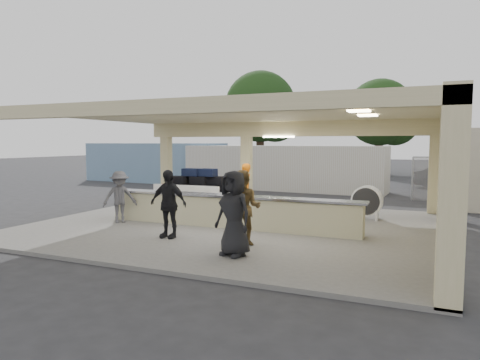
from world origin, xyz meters
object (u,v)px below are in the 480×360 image
at_px(passenger_c, 120,197).
at_px(passenger_d, 234,213).
at_px(container_white, 282,168).
at_px(drum_fan, 367,201).
at_px(passenger_b, 168,204).
at_px(container_blue, 154,163).
at_px(luggage_cart, 196,187).
at_px(baggage_counter, 227,211).
at_px(baggage_handler, 245,189).
at_px(car_dark, 454,177).
at_px(passenger_a, 244,208).

height_order(passenger_c, passenger_d, passenger_d).
relative_size(passenger_c, container_white, 0.14).
height_order(drum_fan, container_white, container_white).
bearing_deg(passenger_b, container_white, 93.98).
bearing_deg(container_white, container_blue, 175.99).
bearing_deg(luggage_cart, baggage_counter, -45.33).
height_order(baggage_handler, passenger_c, baggage_handler).
relative_size(baggage_counter, baggage_handler, 4.52).
xyz_separation_m(container_white, container_blue, (-9.39, 1.23, 0.07)).
height_order(baggage_counter, car_dark, car_dark).
xyz_separation_m(passenger_a, passenger_d, (0.18, -1.02, 0.03)).
distance_m(drum_fan, baggage_handler, 4.19).
xyz_separation_m(passenger_d, container_blue, (-12.79, 15.64, 0.24)).
bearing_deg(passenger_d, car_dark, 91.57).
height_order(luggage_cart, baggage_handler, baggage_handler).
xyz_separation_m(luggage_cart, drum_fan, (6.17, 0.53, -0.26)).
distance_m(drum_fan, container_white, 10.16).
distance_m(baggage_counter, car_dark, 17.03).
xyz_separation_m(passenger_b, container_blue, (-10.43, 14.64, 0.29)).
bearing_deg(drum_fan, luggage_cart, -168.72).
bearing_deg(passenger_b, car_dark, 65.01).
distance_m(baggage_counter, container_white, 11.66).
relative_size(drum_fan, car_dark, 0.27).
height_order(baggage_handler, car_dark, baggage_handler).
xyz_separation_m(drum_fan, passenger_a, (-2.41, -4.93, 0.34)).
distance_m(passenger_a, car_dark, 18.32).
bearing_deg(passenger_b, container_blue, 125.02).
relative_size(passenger_b, car_dark, 0.45).
relative_size(baggage_counter, passenger_c, 4.98).
bearing_deg(baggage_counter, container_white, 99.37).
bearing_deg(luggage_cart, container_white, 86.99).
relative_size(passenger_a, passenger_d, 0.97).
xyz_separation_m(drum_fan, container_blue, (-15.01, 9.68, 0.61)).
height_order(baggage_handler, passenger_b, passenger_b).
xyz_separation_m(baggage_counter, passenger_a, (1.32, -1.89, 0.45)).
bearing_deg(luggage_cart, passenger_b, -69.84).
bearing_deg(passenger_c, car_dark, 8.28).
xyz_separation_m(baggage_counter, luggage_cart, (-2.44, 2.51, 0.37)).
bearing_deg(baggage_handler, baggage_counter, 22.76).
height_order(passenger_a, container_blue, container_blue).
bearing_deg(container_white, luggage_cart, -90.00).
height_order(baggage_counter, passenger_b, passenger_b).
xyz_separation_m(passenger_c, container_white, (1.56, 12.15, 0.31)).
xyz_separation_m(baggage_handler, container_blue, (-10.89, 10.37, 0.30)).
distance_m(baggage_counter, drum_fan, 4.81).
distance_m(passenger_b, container_blue, 17.97).
distance_m(passenger_d, container_blue, 20.20).
height_order(drum_fan, car_dark, car_dark).
height_order(drum_fan, container_blue, container_blue).
relative_size(passenger_b, passenger_c, 1.11).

